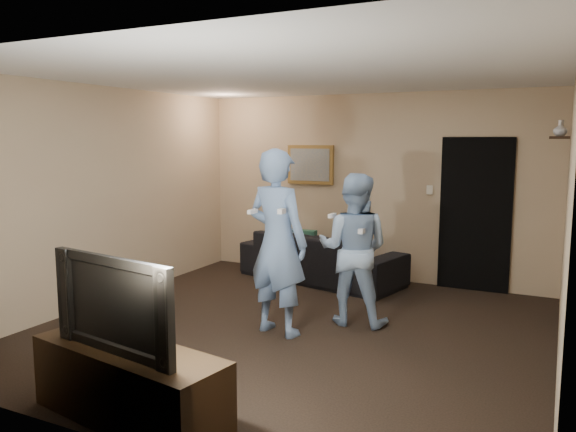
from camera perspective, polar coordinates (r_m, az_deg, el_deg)
The scene contains 19 objects.
ground at distance 5.98m, azimuth 0.41°, elevation -11.46°, with size 5.00×5.00×0.00m, color black.
ceiling at distance 5.68m, azimuth 0.43°, elevation 14.15°, with size 5.00×5.00×0.04m, color silver.
wall_back at distance 8.00m, azimuth 8.26°, elevation 2.91°, with size 5.00×0.04×2.60m, color tan.
wall_front at distance 3.63m, azimuth -17.10°, elevation -3.25°, with size 5.00×0.04×2.60m, color tan.
wall_left at distance 7.13m, azimuth -17.98°, elevation 2.02°, with size 0.04×5.00×2.60m, color tan.
wall_right at distance 5.12m, azimuth 26.46°, elevation -0.57°, with size 0.04×5.00×2.60m, color tan.
sofa at distance 7.90m, azimuth 3.40°, elevation -4.15°, with size 2.31×0.90×0.67m, color black.
throw_pillow at distance 7.99m, azimuth 1.36°, elevation -2.95°, with size 0.43×0.14×0.43m, color #164435.
painting_frame at distance 8.28m, azimuth 2.29°, elevation 5.23°, with size 0.72×0.05×0.57m, color olive.
painting_canvas at distance 8.25m, azimuth 2.22°, elevation 5.22°, with size 0.62×0.01×0.47m, color slate.
doorway at distance 7.68m, azimuth 18.49°, elevation 0.13°, with size 0.90×0.06×2.00m, color black.
light_switch at distance 7.75m, azimuth 14.19°, elevation 2.60°, with size 0.08×0.02×0.12m, color silver.
wall_shelf at distance 6.88m, azimuth 25.90°, elevation 7.18°, with size 0.20×0.60×0.03m, color black.
shelf_vase at distance 6.74m, azimuth 25.93°, elevation 7.93°, with size 0.14×0.14×0.15m, color silver.
shelf_figurine at distance 7.08m, azimuth 25.97°, elevation 8.02°, with size 0.06×0.06×0.18m, color silver.
tv_console at distance 4.27m, azimuth -15.81°, elevation -16.29°, with size 1.56×0.50×0.56m, color black.
television at distance 4.06m, azimuth -16.14°, elevation -8.35°, with size 1.17×0.15×0.67m, color black.
wii_player_left at distance 5.65m, azimuth -1.08°, elevation -2.70°, with size 0.76×0.57×1.88m.
wii_player_right at distance 6.03m, azimuth 6.67°, elevation -3.36°, with size 0.85×0.70×1.62m.
Camera 1 is at (2.46, -5.08, 1.98)m, focal length 35.00 mm.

